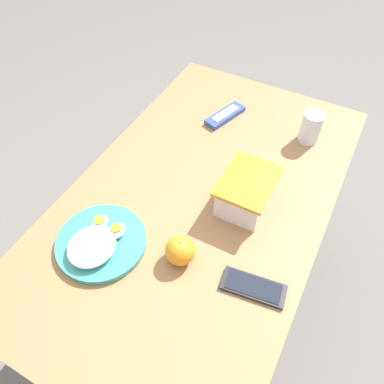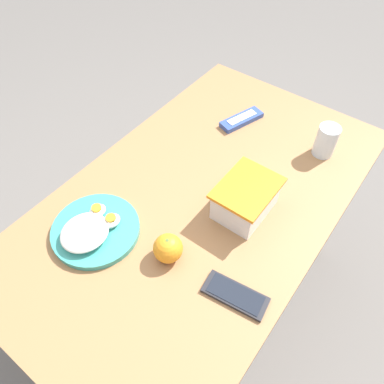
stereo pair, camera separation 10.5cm
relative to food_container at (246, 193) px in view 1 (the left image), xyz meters
The scene contains 8 objects.
ground_plane 0.78m from the food_container, 76.06° to the right, with size 10.00×10.00×0.00m, color #66605B.
table 0.19m from the food_container, 76.06° to the right, with size 1.21×0.70×0.72m.
food_container is the anchor object (origin of this frame).
orange_fruit 0.25m from the food_container, 17.25° to the right, with size 0.08×0.08×0.08m.
rice_plate 0.41m from the food_container, 41.92° to the right, with size 0.23×0.23×0.05m.
candy_bar 0.38m from the food_container, 146.79° to the right, with size 0.16×0.10×0.02m.
cell_phone 0.26m from the food_container, 27.43° to the left, with size 0.08×0.16×0.01m.
drinking_glass 0.35m from the food_container, 167.27° to the left, with size 0.07×0.07×0.10m.
Camera 1 is at (0.61, 0.30, 1.56)m, focal length 35.00 mm.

